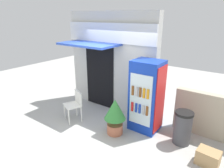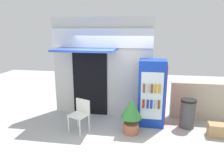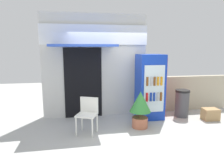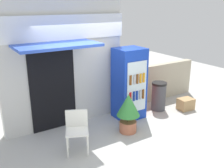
{
  "view_description": "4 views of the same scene",
  "coord_description": "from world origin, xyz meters",
  "px_view_note": "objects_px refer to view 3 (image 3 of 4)",
  "views": [
    {
      "loc": [
        3.09,
        -3.42,
        2.92
      ],
      "look_at": [
        0.21,
        0.55,
        1.19
      ],
      "focal_mm": 31.45,
      "sensor_mm": 36.0,
      "label": 1
    },
    {
      "loc": [
        0.92,
        -5.09,
        2.7
      ],
      "look_at": [
        -0.02,
        0.56,
        1.23
      ],
      "focal_mm": 34.72,
      "sensor_mm": 36.0,
      "label": 2
    },
    {
      "loc": [
        -1.1,
        -4.71,
        2.06
      ],
      "look_at": [
        -0.12,
        0.56,
        1.11
      ],
      "focal_mm": 32.92,
      "sensor_mm": 36.0,
      "label": 3
    },
    {
      "loc": [
        -2.69,
        -4.22,
        2.97
      ],
      "look_at": [
        0.34,
        0.57,
        1.14
      ],
      "focal_mm": 40.6,
      "sensor_mm": 36.0,
      "label": 4
    }
  ],
  "objects_px": {
    "drink_cooler": "(150,87)",
    "plastic_chair": "(88,112)",
    "cardboard_box": "(210,114)",
    "trash_bin": "(182,103)",
    "potted_plant_near_shop": "(140,106)"
  },
  "relations": [
    {
      "from": "drink_cooler",
      "to": "plastic_chair",
      "type": "xyz_separation_m",
      "value": [
        -1.88,
        -0.76,
        -0.42
      ]
    },
    {
      "from": "cardboard_box",
      "to": "plastic_chair",
      "type": "bearing_deg",
      "value": -175.62
    },
    {
      "from": "plastic_chair",
      "to": "cardboard_box",
      "type": "bearing_deg",
      "value": 4.38
    },
    {
      "from": "drink_cooler",
      "to": "trash_bin",
      "type": "relative_size",
      "value": 2.29
    },
    {
      "from": "potted_plant_near_shop",
      "to": "cardboard_box",
      "type": "bearing_deg",
      "value": 4.91
    },
    {
      "from": "drink_cooler",
      "to": "trash_bin",
      "type": "xyz_separation_m",
      "value": [
        1.0,
        -0.06,
        -0.53
      ]
    },
    {
      "from": "drink_cooler",
      "to": "potted_plant_near_shop",
      "type": "xyz_separation_m",
      "value": [
        -0.52,
        -0.67,
        -0.37
      ]
    },
    {
      "from": "plastic_chair",
      "to": "potted_plant_near_shop",
      "type": "distance_m",
      "value": 1.36
    },
    {
      "from": "plastic_chair",
      "to": "trash_bin",
      "type": "height_order",
      "value": "plastic_chair"
    },
    {
      "from": "plastic_chair",
      "to": "potted_plant_near_shop",
      "type": "height_order",
      "value": "potted_plant_near_shop"
    },
    {
      "from": "potted_plant_near_shop",
      "to": "trash_bin",
      "type": "relative_size",
      "value": 1.17
    },
    {
      "from": "drink_cooler",
      "to": "plastic_chair",
      "type": "relative_size",
      "value": 2.17
    },
    {
      "from": "trash_bin",
      "to": "cardboard_box",
      "type": "distance_m",
      "value": 0.83
    },
    {
      "from": "plastic_chair",
      "to": "cardboard_box",
      "type": "xyz_separation_m",
      "value": [
        3.56,
        0.27,
        -0.36
      ]
    },
    {
      "from": "plastic_chair",
      "to": "potted_plant_near_shop",
      "type": "bearing_deg",
      "value": 3.51
    }
  ]
}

